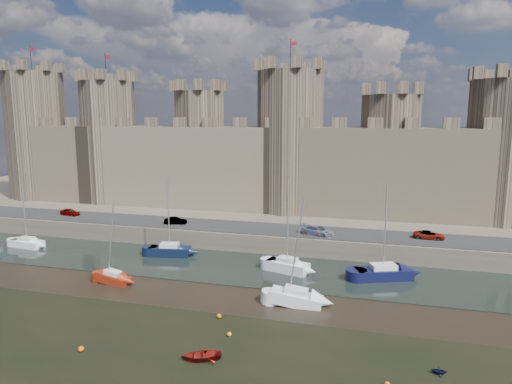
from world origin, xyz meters
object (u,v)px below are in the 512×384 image
sailboat_3 (383,272)px  sailboat_1 (170,250)px  car_0 (70,212)px  sailboat_2 (287,265)px  sailboat_0 (27,243)px  sailboat_5 (296,297)px  car_2 (317,231)px  sailboat_4 (113,277)px  car_1 (175,221)px  car_3 (429,235)px

sailboat_3 → sailboat_1: bearing=155.1°
car_0 → sailboat_2: 39.02m
car_0 → sailboat_3: sailboat_3 is taller
sailboat_0 → sailboat_5: 41.21m
car_2 → sailboat_0: bearing=120.9°
car_2 → sailboat_5: sailboat_5 is taller
sailboat_4 → sailboat_5: sailboat_5 is taller
sailboat_0 → sailboat_5: bearing=-7.9°
car_2 → sailboat_4: (-20.22, -17.10, -2.47)m
car_2 → sailboat_4: size_ratio=0.49×
car_1 → car_3: 35.30m
sailboat_1 → car_0: bearing=149.8°
sailboat_4 → sailboat_5: size_ratio=0.84×
sailboat_0 → sailboat_4: size_ratio=0.99×
sailboat_4 → car_2: bearing=45.3°
sailboat_0 → sailboat_3: (48.32, 0.04, 0.10)m
car_0 → sailboat_0: bearing=-168.4°
sailboat_2 → car_0: bearing=-178.8°
sailboat_2 → sailboat_4: 19.85m
sailboat_2 → sailboat_4: bearing=-138.0°
car_1 → car_3: (35.28, 1.18, -0.00)m
sailboat_2 → sailboat_5: size_ratio=1.01×
car_2 → sailboat_5: size_ratio=0.42×
car_0 → sailboat_3: bearing=-91.0°
car_3 → sailboat_4: (-34.51, -18.97, -2.35)m
car_3 → sailboat_4: bearing=122.5°
sailboat_1 → sailboat_0: bearing=175.1°
sailboat_0 → sailboat_1: sailboat_1 is taller
car_2 → sailboat_2: sailboat_2 is taller
sailboat_1 → sailboat_5: (18.95, -11.18, -0.06)m
car_3 → sailboat_0: size_ratio=0.43×
car_2 → sailboat_2: 9.12m
sailboat_2 → sailboat_3: sailboat_2 is taller
sailboat_2 → sailboat_5: 9.47m
sailboat_5 → car_1: bearing=136.9°
car_0 → sailboat_5: 44.75m
sailboat_1 → sailboat_4: 10.82m
car_0 → sailboat_5: bearing=-105.2°
sailboat_4 → sailboat_1: bearing=86.3°
car_0 → sailboat_4: (19.70, -18.82, -2.39)m
sailboat_3 → sailboat_4: sailboat_3 is taller
car_0 → car_2: bearing=-82.1°
car_1 → sailboat_3: 30.94m
car_1 → sailboat_3: (29.61, -8.72, -2.21)m
car_3 → sailboat_5: (-13.90, -19.46, -2.27)m
sailboat_5 → car_3: bearing=51.9°
car_3 → sailboat_2: (-16.62, -10.38, -2.18)m
car_3 → car_2: bearing=101.1°
sailboat_0 → car_3: bearing=15.9°
sailboat_0 → sailboat_1: bearing=9.9°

